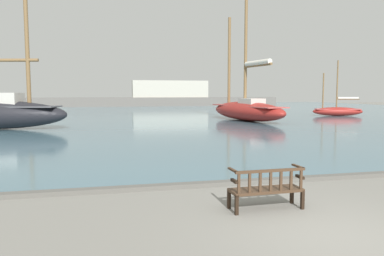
# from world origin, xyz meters

# --- Properties ---
(ground_plane) EXTENTS (160.00, 160.00, 0.00)m
(ground_plane) POSITION_xyz_m (0.00, 0.00, 0.00)
(ground_plane) COLOR gray
(harbor_water) EXTENTS (100.00, 80.00, 0.08)m
(harbor_water) POSITION_xyz_m (0.00, 44.00, 0.04)
(harbor_water) COLOR slate
(harbor_water) RESTS_ON ground
(quay_edge_kerb) EXTENTS (40.00, 0.30, 0.12)m
(quay_edge_kerb) POSITION_xyz_m (0.00, 3.85, 0.06)
(quay_edge_kerb) COLOR #5B5954
(quay_edge_kerb) RESTS_ON ground
(park_bench) EXTENTS (1.61, 0.57, 0.92)m
(park_bench) POSITION_xyz_m (-0.57, 1.63, 0.47)
(park_bench) COLOR black
(park_bench) RESTS_ON ground
(sailboat_mid_starboard) EXTENTS (4.48, 11.04, 13.73)m
(sailboat_mid_starboard) POSITION_xyz_m (8.15, 25.12, 1.17)
(sailboat_mid_starboard) COLOR maroon
(sailboat_mid_starboard) RESTS_ON harbor_water
(sailboat_nearest_starboard) EXTENTS (5.32, 2.99, 5.81)m
(sailboat_nearest_starboard) POSITION_xyz_m (20.00, 29.27, 0.64)
(sailboat_nearest_starboard) COLOR maroon
(sailboat_nearest_starboard) RESTS_ON harbor_water
(far_breakwater) EXTENTS (56.03, 2.40, 4.71)m
(far_breakwater) POSITION_xyz_m (2.08, 61.74, 1.47)
(far_breakwater) COLOR #66605B
(far_breakwater) RESTS_ON ground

